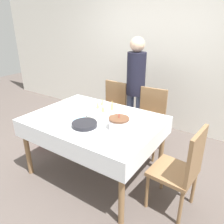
{
  "coord_description": "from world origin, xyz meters",
  "views": [
    {
      "loc": [
        1.49,
        -1.84,
        1.85
      ],
      "look_at": [
        0.23,
        0.04,
        0.9
      ],
      "focal_mm": 35.0,
      "sensor_mm": 36.0,
      "label": 1
    }
  ],
  "objects_px": {
    "dining_chair_far_right": "(150,118)",
    "plate_stack_main": "(85,124)",
    "champagne_tray": "(106,110)",
    "dining_chair_far_left": "(112,109)",
    "gift_bag": "(48,138)",
    "plate_stack_dessert": "(95,115)",
    "person_standing": "(136,82)",
    "dining_chair_right_end": "(182,168)",
    "birthday_cake": "(119,123)"
  },
  "relations": [
    {
      "from": "dining_chair_far_right",
      "to": "person_standing",
      "type": "relative_size",
      "value": 0.58
    },
    {
      "from": "dining_chair_far_left",
      "to": "champagne_tray",
      "type": "xyz_separation_m",
      "value": [
        0.4,
        -0.74,
        0.33
      ]
    },
    {
      "from": "plate_stack_main",
      "to": "gift_bag",
      "type": "xyz_separation_m",
      "value": [
        -1.12,
        0.35,
        -0.68
      ]
    },
    {
      "from": "champagne_tray",
      "to": "gift_bag",
      "type": "height_order",
      "value": "champagne_tray"
    },
    {
      "from": "champagne_tray",
      "to": "plate_stack_main",
      "type": "relative_size",
      "value": 1.17
    },
    {
      "from": "champagne_tray",
      "to": "person_standing",
      "type": "distance_m",
      "value": 0.9
    },
    {
      "from": "plate_stack_main",
      "to": "dining_chair_far_left",
      "type": "bearing_deg",
      "value": 109.0
    },
    {
      "from": "person_standing",
      "to": "gift_bag",
      "type": "distance_m",
      "value": 1.65
    },
    {
      "from": "dining_chair_far_left",
      "to": "plate_stack_dessert",
      "type": "xyz_separation_m",
      "value": [
        0.32,
        -0.85,
        0.28
      ]
    },
    {
      "from": "dining_chair_right_end",
      "to": "plate_stack_dessert",
      "type": "distance_m",
      "value": 1.13
    },
    {
      "from": "dining_chair_right_end",
      "to": "person_standing",
      "type": "relative_size",
      "value": 0.58
    },
    {
      "from": "dining_chair_right_end",
      "to": "person_standing",
      "type": "bearing_deg",
      "value": 136.24
    },
    {
      "from": "plate_stack_main",
      "to": "gift_bag",
      "type": "relative_size",
      "value": 1.0
    },
    {
      "from": "champagne_tray",
      "to": "gift_bag",
      "type": "xyz_separation_m",
      "value": [
        -1.14,
        -0.02,
        -0.74
      ]
    },
    {
      "from": "plate_stack_main",
      "to": "person_standing",
      "type": "bearing_deg",
      "value": 92.2
    },
    {
      "from": "dining_chair_far_left",
      "to": "person_standing",
      "type": "xyz_separation_m",
      "value": [
        0.33,
        0.15,
        0.47
      ]
    },
    {
      "from": "dining_chair_far_left",
      "to": "person_standing",
      "type": "relative_size",
      "value": 0.58
    },
    {
      "from": "gift_bag",
      "to": "plate_stack_dessert",
      "type": "bearing_deg",
      "value": -5.06
    },
    {
      "from": "plate_stack_dessert",
      "to": "birthday_cake",
      "type": "bearing_deg",
      "value": -14.23
    },
    {
      "from": "dining_chair_far_right",
      "to": "plate_stack_dessert",
      "type": "distance_m",
      "value": 0.96
    },
    {
      "from": "dining_chair_far_left",
      "to": "plate_stack_main",
      "type": "bearing_deg",
      "value": -71.0
    },
    {
      "from": "champagne_tray",
      "to": "gift_bag",
      "type": "distance_m",
      "value": 1.36
    },
    {
      "from": "dining_chair_far_left",
      "to": "dining_chair_far_right",
      "type": "xyz_separation_m",
      "value": [
        0.67,
        -0.0,
        0.0
      ]
    },
    {
      "from": "champagne_tray",
      "to": "gift_bag",
      "type": "bearing_deg",
      "value": -179.15
    },
    {
      "from": "birthday_cake",
      "to": "dining_chair_far_right",
      "type": "bearing_deg",
      "value": 93.66
    },
    {
      "from": "dining_chair_far_right",
      "to": "plate_stack_dessert",
      "type": "height_order",
      "value": "dining_chair_far_right"
    },
    {
      "from": "dining_chair_far_left",
      "to": "plate_stack_main",
      "type": "relative_size",
      "value": 3.4
    },
    {
      "from": "dining_chair_far_right",
      "to": "person_standing",
      "type": "xyz_separation_m",
      "value": [
        -0.33,
        0.15,
        0.47
      ]
    },
    {
      "from": "dining_chair_far_left",
      "to": "gift_bag",
      "type": "relative_size",
      "value": 3.41
    },
    {
      "from": "dining_chair_far_left",
      "to": "dining_chair_right_end",
      "type": "height_order",
      "value": "same"
    },
    {
      "from": "dining_chair_far_right",
      "to": "champagne_tray",
      "type": "bearing_deg",
      "value": -109.53
    },
    {
      "from": "birthday_cake",
      "to": "gift_bag",
      "type": "distance_m",
      "value": 1.64
    },
    {
      "from": "dining_chair_far_left",
      "to": "plate_stack_main",
      "type": "xyz_separation_m",
      "value": [
        0.38,
        -1.1,
        0.28
      ]
    },
    {
      "from": "gift_bag",
      "to": "dining_chair_far_right",
      "type": "bearing_deg",
      "value": 28.29
    },
    {
      "from": "plate_stack_main",
      "to": "champagne_tray",
      "type": "bearing_deg",
      "value": 86.21
    },
    {
      "from": "dining_chair_far_left",
      "to": "champagne_tray",
      "type": "distance_m",
      "value": 0.9
    },
    {
      "from": "birthday_cake",
      "to": "person_standing",
      "type": "bearing_deg",
      "value": 109.68
    },
    {
      "from": "birthday_cake",
      "to": "plate_stack_main",
      "type": "relative_size",
      "value": 0.78
    },
    {
      "from": "birthday_cake",
      "to": "champagne_tray",
      "type": "bearing_deg",
      "value": 146.5
    },
    {
      "from": "dining_chair_far_left",
      "to": "champagne_tray",
      "type": "height_order",
      "value": "champagne_tray"
    },
    {
      "from": "dining_chair_far_right",
      "to": "dining_chair_right_end",
      "type": "distance_m",
      "value": 1.17
    },
    {
      "from": "plate_stack_dessert",
      "to": "dining_chair_far_left",
      "type": "bearing_deg",
      "value": 110.71
    },
    {
      "from": "dining_chair_far_right",
      "to": "gift_bag",
      "type": "relative_size",
      "value": 3.41
    },
    {
      "from": "champagne_tray",
      "to": "plate_stack_dessert",
      "type": "bearing_deg",
      "value": -127.4
    },
    {
      "from": "dining_chair_far_left",
      "to": "birthday_cake",
      "type": "bearing_deg",
      "value": -52.59
    },
    {
      "from": "dining_chair_far_right",
      "to": "plate_stack_main",
      "type": "relative_size",
      "value": 3.4
    },
    {
      "from": "birthday_cake",
      "to": "plate_stack_main",
      "type": "xyz_separation_m",
      "value": [
        -0.35,
        -0.15,
        -0.04
      ]
    },
    {
      "from": "plate_stack_dessert",
      "to": "gift_bag",
      "type": "bearing_deg",
      "value": 174.94
    },
    {
      "from": "dining_chair_far_left",
      "to": "plate_stack_dessert",
      "type": "relative_size",
      "value": 4.44
    },
    {
      "from": "dining_chair_right_end",
      "to": "champagne_tray",
      "type": "relative_size",
      "value": 2.92
    }
  ]
}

